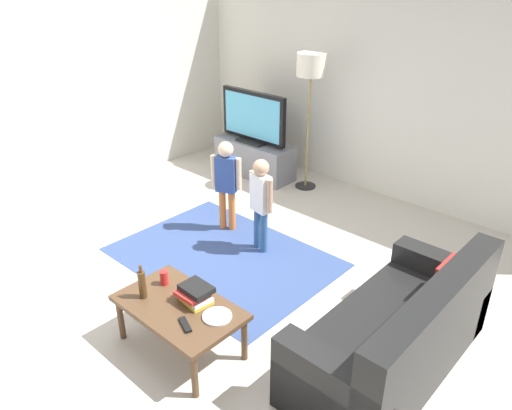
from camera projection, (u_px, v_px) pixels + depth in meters
ground at (213, 287)px, 4.66m from camera, size 7.80×7.80×0.00m
wall_back at (388, 90)px, 6.04m from camera, size 6.00×0.12×2.70m
wall_left at (38, 94)px, 5.88m from camera, size 0.12×6.00×2.70m
area_rug at (223, 257)px, 5.13m from camera, size 2.20×1.60×0.01m
tv_stand at (254, 158)px, 7.03m from camera, size 1.20×0.44×0.50m
tv at (253, 118)px, 6.75m from camera, size 1.10×0.28×0.71m
couch at (401, 339)px, 3.59m from camera, size 0.80×1.80×0.86m
floor_lamp at (311, 72)px, 6.06m from camera, size 0.36×0.36×1.78m
child_near_tv at (226, 178)px, 5.41m from camera, size 0.33×0.21×1.05m
child_center at (261, 197)px, 5.00m from camera, size 0.34×0.17×1.03m
coffee_table at (179, 310)px, 3.76m from camera, size 1.00×0.60×0.42m
book_stack at (195, 293)px, 3.76m from camera, size 0.30×0.23×0.14m
bottle at (142, 284)px, 3.78m from camera, size 0.06×0.06×0.29m
tv_remote at (185, 325)px, 3.52m from camera, size 0.18×0.11×0.02m
soda_can at (164, 278)px, 3.96m from camera, size 0.07×0.07×0.12m
plate at (217, 316)px, 3.61m from camera, size 0.22×0.22×0.02m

